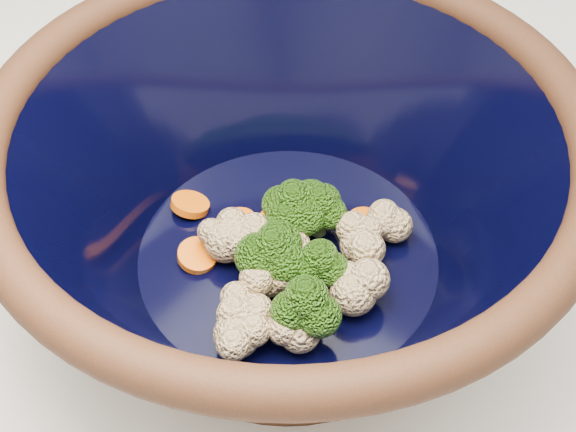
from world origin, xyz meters
The scene contains 2 objects.
mixing_bowl centered at (-0.08, 0.09, 1.00)m, with size 0.48×0.48×0.17m.
vegetable_pile centered at (-0.06, 0.07, 0.96)m, with size 0.18×0.17×0.06m.
Camera 1 is at (0.16, -0.21, 1.39)m, focal length 50.00 mm.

